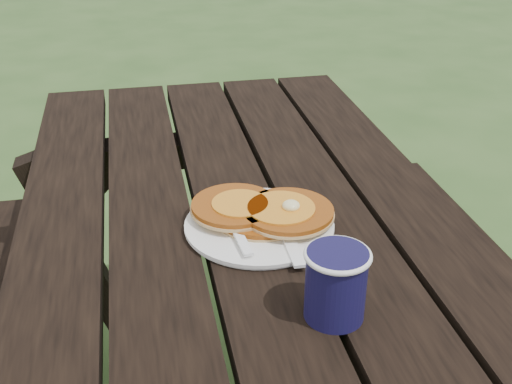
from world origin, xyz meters
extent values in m
cube|color=black|center=(0.00, 0.00, 0.73)|extent=(0.75, 1.80, 0.04)
cylinder|color=white|center=(0.02, 0.14, 0.76)|extent=(0.31, 0.31, 0.01)
cylinder|color=#974911|center=(0.03, 0.15, 0.77)|extent=(0.15, 0.15, 0.01)
cylinder|color=#974911|center=(-0.01, 0.17, 0.78)|extent=(0.14, 0.14, 0.01)
cylinder|color=#974911|center=(0.07, 0.14, 0.78)|extent=(0.15, 0.15, 0.01)
cylinder|color=#C2751B|center=(0.06, 0.14, 0.79)|extent=(0.11, 0.11, 0.00)
ellipsoid|color=#F4E59E|center=(0.08, 0.13, 0.79)|extent=(0.03, 0.03, 0.02)
cube|color=white|center=(0.06, 0.09, 0.76)|extent=(0.02, 0.18, 0.00)
cylinder|color=#13103A|center=(0.08, -0.10, 0.80)|extent=(0.08, 0.08, 0.10)
torus|color=white|center=(0.08, -0.10, 0.85)|extent=(0.09, 0.09, 0.01)
cylinder|color=black|center=(0.08, -0.10, 0.85)|extent=(0.07, 0.07, 0.01)
camera|label=1|loc=(-0.16, -0.75, 1.31)|focal=45.00mm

